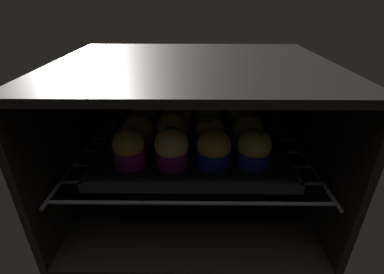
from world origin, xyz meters
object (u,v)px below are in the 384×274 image
Objects in this scene: muffin_row2_col1 at (177,117)px; muffin_row2_col2 at (208,118)px; muffin_row0_col3 at (254,149)px; muffin_row1_col3 at (247,132)px; muffin_row0_col0 at (129,148)px; muffin_row1_col2 at (209,132)px; baking_tray at (192,147)px; muffin_row0_col1 at (172,148)px; muffin_row2_col0 at (144,117)px; muffin_row0_col2 at (214,149)px; muffin_row2_col3 at (240,117)px; muffin_row1_col0 at (138,132)px; muffin_row1_col1 at (172,130)px.

muffin_row2_col1 is 1.03× the size of muffin_row2_col2.
muffin_row2_col1 is (-17.25, 16.95, -0.08)cm from muffin_row0_col3.
muffin_row2_col1 reaches higher than muffin_row1_col3.
muffin_row0_col3 is (26.60, 0.03, 0.00)cm from muffin_row0_col0.
baking_tray is at bearing 178.64° from muffin_row1_col2.
muffin_row0_col1 is 19.39cm from muffin_row2_col0.
muffin_row1_col2 is 1.07× the size of muffin_row2_col2.
muffin_row2_col3 is (8.08, 16.98, 0.18)cm from muffin_row0_col2.
muffin_row2_col0 reaches higher than muffin_row2_col1.
muffin_row1_col3 is 0.96× the size of muffin_row2_col0.
baking_tray is 10.26cm from muffin_row2_col2.
muffin_row2_col1 reaches higher than muffin_row1_col0.
muffin_row1_col3 is 0.98× the size of muffin_row2_col1.
muffin_row0_col3 is 19.05cm from muffin_row2_col2.
muffin_row2_col2 is (-8.96, 8.48, -0.15)cm from muffin_row1_col3.
muffin_row2_col0 reaches higher than muffin_row0_col3.
muffin_row1_col2 reaches higher than muffin_row0_col2.
muffin_row1_col2 is (8.89, -0.20, -0.25)cm from muffin_row1_col1.
muffin_row0_col2 is 24.60cm from muffin_row2_col0.
muffin_row2_col3 reaches higher than muffin_row1_col3.
muffin_row0_col2 is at bearing -0.61° from muffin_row0_col0.
muffin_row0_col3 and muffin_row1_col0 have the same top height.
muffin_row2_col3 is (-0.49, 16.76, 0.19)cm from muffin_row0_col3.
muffin_row0_col0 and muffin_row0_col3 have the same top height.
muffin_row0_col0 is 1.00× the size of muffin_row0_col2.
muffin_row1_col3 is 12.34cm from muffin_row2_col2.
muffin_row0_col1 reaches higher than muffin_row0_col2.
muffin_row2_col1 is at bearing 43.98° from muffin_row1_col0.
muffin_row0_col2 reaches higher than muffin_row1_col3.
muffin_row2_col3 is (25.64, 8.38, 0.39)cm from muffin_row1_col0.
muffin_row2_col2 is (17.11, 8.40, 0.01)cm from muffin_row1_col0.
muffin_row1_col2 is 12.05cm from muffin_row2_col3.
muffin_row1_col3 is (-0.05, 8.30, -0.04)cm from muffin_row0_col3.
muffin_row0_col0 is 18.03cm from muffin_row0_col2.
muffin_row1_col3 is (13.20, -0.12, 4.33)cm from baking_tray.
muffin_row1_col2 is at bearing 93.47° from muffin_row0_col2.
muffin_row2_col1 is at bearing 178.81° from muffin_row2_col2.
muffin_row0_col0 reaches higher than baking_tray.
muffin_row0_col1 is 12.08cm from muffin_row1_col2.
muffin_row1_col0 is 26.08cm from muffin_row1_col3.
muffin_row1_col3 reaches higher than baking_tray.
muffin_row0_col3 is at bearing 0.06° from muffin_row0_col0.
muffin_row0_col1 reaches higher than muffin_row2_col1.
muffin_row1_col0 is at bearing 179.81° from muffin_row1_col2.
muffin_row1_col2 is 1.00× the size of muffin_row2_col0.
muffin_row1_col1 and muffin_row2_col3 have the same top height.
muffin_row1_col2 and muffin_row2_col3 have the same top height.
baking_tray is 16.39cm from muffin_row0_col0.
muffin_row2_col0 reaches higher than baking_tray.
muffin_row1_col0 is (-12.88, -0.04, 4.17)cm from baking_tray.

